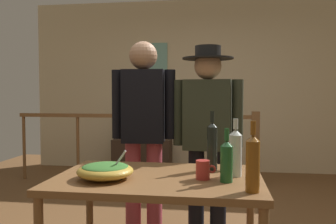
# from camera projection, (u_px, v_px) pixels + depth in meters

# --- Properties ---
(back_wall) EXTENTS (5.78, 0.10, 2.74)m
(back_wall) POSITION_uv_depth(u_px,v_px,m) (209.00, 86.00, 5.77)
(back_wall) COLOR beige
(back_wall) RESTS_ON ground_plane
(framed_picture) EXTENTS (0.41, 0.03, 0.50)m
(framed_picture) POSITION_uv_depth(u_px,v_px,m) (155.00, 59.00, 5.81)
(framed_picture) COLOR #73AD9F
(stair_railing) EXTENTS (3.38, 0.10, 1.01)m
(stair_railing) POSITION_uv_depth(u_px,v_px,m) (173.00, 137.00, 4.89)
(stair_railing) COLOR brown
(stair_railing) RESTS_ON ground_plane
(tv_console) EXTENTS (0.90, 0.40, 0.53)m
(tv_console) POSITION_uv_depth(u_px,v_px,m) (142.00, 156.00, 5.63)
(tv_console) COLOR #38281E
(tv_console) RESTS_ON ground_plane
(flat_screen_tv) EXTENTS (0.64, 0.12, 0.47)m
(flat_screen_tv) POSITION_uv_depth(u_px,v_px,m) (142.00, 122.00, 5.57)
(flat_screen_tv) COLOR black
(flat_screen_tv) RESTS_ON tv_console
(serving_table) EXTENTS (1.23, 0.82, 0.76)m
(serving_table) POSITION_uv_depth(u_px,v_px,m) (158.00, 189.00, 2.16)
(serving_table) COLOR brown
(serving_table) RESTS_ON ground_plane
(salad_bowl) EXTENTS (0.33, 0.33, 0.17)m
(salad_bowl) POSITION_uv_depth(u_px,v_px,m) (105.00, 170.00, 2.08)
(salad_bowl) COLOR gold
(salad_bowl) RESTS_ON serving_table
(wine_glass) EXTENTS (0.07, 0.07, 0.16)m
(wine_glass) POSITION_uv_depth(u_px,v_px,m) (229.00, 152.00, 2.33)
(wine_glass) COLOR silver
(wine_glass) RESTS_ON serving_table
(wine_bottle_dark) EXTENTS (0.07, 0.07, 0.38)m
(wine_bottle_dark) POSITION_uv_depth(u_px,v_px,m) (212.00, 145.00, 2.31)
(wine_bottle_dark) COLOR black
(wine_bottle_dark) RESTS_ON serving_table
(wine_bottle_amber) EXTENTS (0.07, 0.07, 0.36)m
(wine_bottle_amber) POSITION_uv_depth(u_px,v_px,m) (253.00, 162.00, 1.80)
(wine_bottle_amber) COLOR brown
(wine_bottle_amber) RESTS_ON serving_table
(wine_bottle_green) EXTENTS (0.07, 0.07, 0.30)m
(wine_bottle_green) POSITION_uv_depth(u_px,v_px,m) (226.00, 160.00, 2.00)
(wine_bottle_green) COLOR #1E5628
(wine_bottle_green) RESTS_ON serving_table
(wine_bottle_clear) EXTENTS (0.08, 0.08, 0.35)m
(wine_bottle_clear) POSITION_uv_depth(u_px,v_px,m) (235.00, 152.00, 2.14)
(wine_bottle_clear) COLOR silver
(wine_bottle_clear) RESTS_ON serving_table
(mug_red) EXTENTS (0.12, 0.08, 0.11)m
(mug_red) POSITION_uv_depth(u_px,v_px,m) (203.00, 170.00, 2.07)
(mug_red) COLOR #B7332D
(mug_red) RESTS_ON serving_table
(person_standing_left) EXTENTS (0.53, 0.25, 1.68)m
(person_standing_left) POSITION_uv_depth(u_px,v_px,m) (144.00, 125.00, 2.98)
(person_standing_left) COLOR #9E3842
(person_standing_left) RESTS_ON ground_plane
(person_standing_right) EXTENTS (0.56, 0.41, 1.63)m
(person_standing_right) POSITION_uv_depth(u_px,v_px,m) (207.00, 128.00, 2.90)
(person_standing_right) COLOR black
(person_standing_right) RESTS_ON ground_plane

